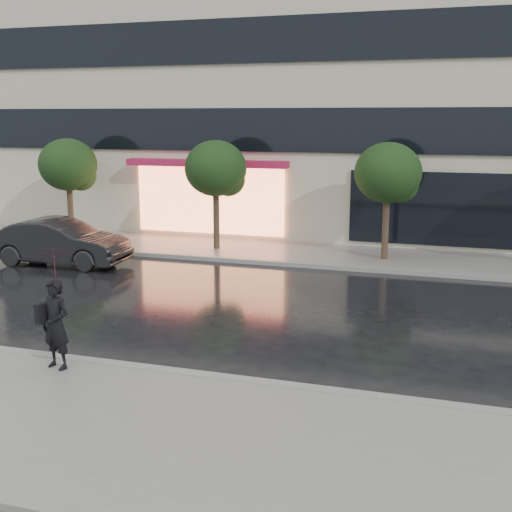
% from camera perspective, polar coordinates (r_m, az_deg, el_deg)
% --- Properties ---
extents(ground, '(120.00, 120.00, 0.00)m').
position_cam_1_polar(ground, '(13.30, -6.60, -8.88)').
color(ground, black).
rests_on(ground, ground).
extents(sidewalk_near, '(60.00, 4.50, 0.12)m').
position_cam_1_polar(sidewalk_near, '(10.65, -13.86, -14.44)').
color(sidewalk_near, slate).
rests_on(sidewalk_near, ground).
extents(sidewalk_far, '(60.00, 3.50, 0.12)m').
position_cam_1_polar(sidewalk_far, '(22.66, 3.83, 0.23)').
color(sidewalk_far, slate).
rests_on(sidewalk_far, ground).
extents(curb_near, '(60.00, 0.25, 0.14)m').
position_cam_1_polar(curb_near, '(12.44, -8.49, -10.13)').
color(curb_near, gray).
rests_on(curb_near, ground).
extents(curb_far, '(60.00, 0.25, 0.14)m').
position_cam_1_polar(curb_far, '(21.00, 2.72, -0.70)').
color(curb_far, gray).
rests_on(curb_far, ground).
extents(office_building, '(30.00, 12.76, 18.00)m').
position_cam_1_polar(office_building, '(30.03, 7.73, 20.25)').
color(office_building, '#BDB6A0').
rests_on(office_building, ground).
extents(tree_far_west, '(2.20, 2.20, 3.99)m').
position_cam_1_polar(tree_far_west, '(25.62, -16.22, 7.63)').
color(tree_far_west, '#33261C').
rests_on(tree_far_west, ground).
extents(tree_mid_west, '(2.20, 2.20, 3.99)m').
position_cam_1_polar(tree_mid_west, '(22.89, -3.44, 7.60)').
color(tree_mid_west, '#33261C').
rests_on(tree_mid_west, ground).
extents(tree_mid_east, '(2.20, 2.20, 3.99)m').
position_cam_1_polar(tree_mid_east, '(21.53, 11.81, 7.07)').
color(tree_mid_east, '#33261C').
rests_on(tree_mid_east, ground).
extents(parked_car, '(4.62, 1.72, 1.51)m').
position_cam_1_polar(parked_car, '(21.99, -17.05, 1.18)').
color(parked_car, black).
rests_on(parked_car, ground).
extents(pedestrian_with_umbrella, '(1.03, 1.05, 2.34)m').
position_cam_1_polar(pedestrian_with_umbrella, '(12.44, -17.47, -3.16)').
color(pedestrian_with_umbrella, black).
rests_on(pedestrian_with_umbrella, sidewalk_near).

